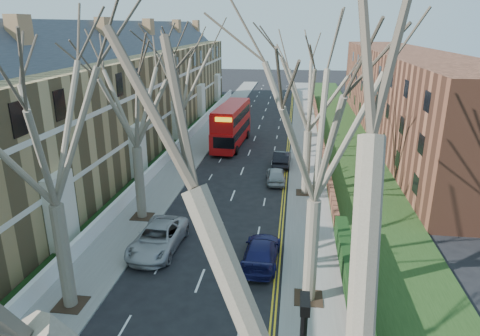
% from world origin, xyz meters
% --- Properties ---
extents(pavement_left, '(3.00, 102.00, 0.12)m').
position_xyz_m(pavement_left, '(-6.00, 39.00, 0.06)').
color(pavement_left, slate).
rests_on(pavement_left, ground).
extents(pavement_right, '(3.00, 102.00, 0.12)m').
position_xyz_m(pavement_right, '(6.00, 39.00, 0.06)').
color(pavement_right, slate).
rests_on(pavement_right, ground).
extents(terrace_left, '(9.70, 78.00, 13.60)m').
position_xyz_m(terrace_left, '(-13.65, 31.00, 5.53)').
color(terrace_left, olive).
rests_on(terrace_left, ground).
extents(flats_right, '(13.97, 54.00, 10.00)m').
position_xyz_m(flats_right, '(17.46, 43.00, 4.98)').
color(flats_right, brown).
rests_on(flats_right, ground).
extents(front_wall_left, '(0.30, 78.00, 1.00)m').
position_xyz_m(front_wall_left, '(-7.65, 31.00, 0.62)').
color(front_wall_left, white).
rests_on(front_wall_left, ground).
extents(grass_verge_right, '(6.00, 102.00, 0.06)m').
position_xyz_m(grass_verge_right, '(10.50, 39.00, 0.15)').
color(grass_verge_right, '#1D3513').
rests_on(grass_verge_right, ground).
extents(tree_left_mid, '(10.50, 10.50, 14.71)m').
position_xyz_m(tree_left_mid, '(-5.70, 6.00, 9.56)').
color(tree_left_mid, '#6E624F').
rests_on(tree_left_mid, ground).
extents(tree_left_far, '(10.15, 10.15, 14.22)m').
position_xyz_m(tree_left_far, '(-5.70, 16.00, 9.24)').
color(tree_left_far, '#6E624F').
rests_on(tree_left_far, ground).
extents(tree_left_dist, '(10.50, 10.50, 14.71)m').
position_xyz_m(tree_left_dist, '(-5.70, 28.00, 9.56)').
color(tree_left_dist, '#6E624F').
rests_on(tree_left_dist, ground).
extents(tree_right_near, '(10.85, 10.85, 15.20)m').
position_xyz_m(tree_right_near, '(5.70, -6.00, 9.86)').
color(tree_right_near, '#6E624F').
rests_on(tree_right_near, ground).
extents(tree_right_mid, '(10.50, 10.50, 14.71)m').
position_xyz_m(tree_right_mid, '(5.70, 8.00, 9.56)').
color(tree_right_mid, '#6E624F').
rests_on(tree_right_mid, ground).
extents(tree_right_far, '(10.15, 10.15, 14.22)m').
position_xyz_m(tree_right_far, '(5.70, 22.00, 9.24)').
color(tree_right_far, '#6E624F').
rests_on(tree_right_far, ground).
extents(double_decker_bus, '(3.18, 10.78, 4.47)m').
position_xyz_m(double_decker_bus, '(-2.28, 35.64, 2.20)').
color(double_decker_bus, '#AD0C0D').
rests_on(double_decker_bus, ground).
extents(car_left_far, '(2.77, 5.61, 1.53)m').
position_xyz_m(car_left_far, '(-3.21, 11.92, 0.77)').
color(car_left_far, '#A1A1A6').
rests_on(car_left_far, ground).
extents(car_right_near, '(2.11, 4.85, 1.39)m').
position_xyz_m(car_right_near, '(3.09, 11.23, 0.69)').
color(car_right_near, '#15164C').
rests_on(car_right_near, ground).
extents(car_right_mid, '(1.88, 4.01, 1.33)m').
position_xyz_m(car_right_mid, '(3.23, 24.44, 0.66)').
color(car_right_mid, '#9CA1A5').
rests_on(car_right_mid, ground).
extents(car_right_far, '(1.73, 4.43, 1.44)m').
position_xyz_m(car_right_far, '(3.58, 29.15, 0.72)').
color(car_right_far, black).
rests_on(car_right_far, ground).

